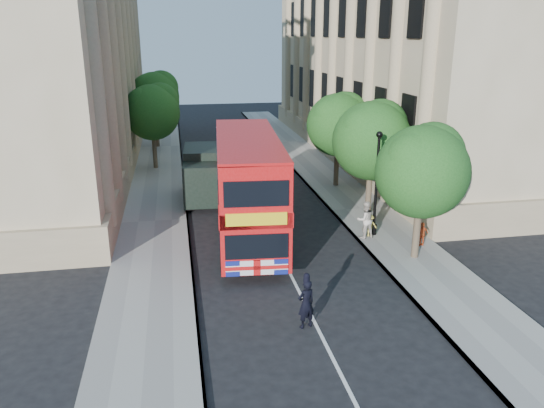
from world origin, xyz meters
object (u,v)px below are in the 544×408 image
lamp_post (376,188)px  police_constable (306,304)px  box_van (204,176)px  woman_pedestrian (365,220)px  double_decker_bus (248,185)px

lamp_post → police_constable: size_ratio=2.91×
lamp_post → box_van: (-7.91, 7.50, -0.98)m
lamp_post → box_van: bearing=136.5°
lamp_post → woman_pedestrian: 1.62m
police_constable → woman_pedestrian: 8.82m
box_van → lamp_post: bearing=-39.7°
lamp_post → box_van: 10.94m
double_decker_bus → police_constable: size_ratio=6.15×
lamp_post → police_constable: (-5.39, -7.74, -1.62)m
police_constable → woman_pedestrian: (4.79, 7.40, 0.15)m
lamp_post → police_constable: lamp_post is taller
double_decker_bus → box_van: double_decker_bus is taller
woman_pedestrian → police_constable: bearing=49.4°
woman_pedestrian → double_decker_bus: bearing=-20.1°
double_decker_bus → woman_pedestrian: size_ratio=5.94×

